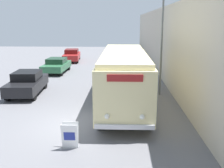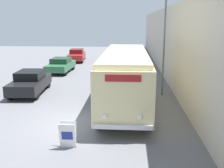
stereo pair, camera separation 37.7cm
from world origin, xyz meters
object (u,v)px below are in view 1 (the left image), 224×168
(parked_car_mid, at_px, (57,65))
(parked_car_far, at_px, (72,55))
(vintage_bus, at_px, (124,75))
(sign_board, at_px, (70,136))
(parked_car_near, at_px, (27,83))
(streetlamp, at_px, (162,28))

(parked_car_mid, relative_size, parked_car_far, 0.90)
(vintage_bus, xyz_separation_m, sign_board, (-2.12, -5.52, -1.32))
(sign_board, bearing_deg, parked_car_mid, 105.63)
(vintage_bus, bearing_deg, parked_car_near, 161.25)
(parked_car_near, relative_size, parked_car_far, 0.93)
(streetlamp, relative_size, parked_car_near, 1.50)
(parked_car_far, bearing_deg, parked_car_mid, -95.88)
(parked_car_near, bearing_deg, parked_car_far, 85.78)
(sign_board, distance_m, parked_car_near, 8.93)
(sign_board, relative_size, streetlamp, 0.15)
(parked_car_mid, bearing_deg, parked_car_near, -89.39)
(sign_board, xyz_separation_m, parked_car_mid, (-4.33, 15.50, 0.23))
(parked_car_mid, bearing_deg, sign_board, -73.03)
(streetlamp, distance_m, parked_car_mid, 12.27)
(vintage_bus, bearing_deg, sign_board, -110.98)
(vintage_bus, bearing_deg, parked_car_mid, 122.90)
(streetlamp, bearing_deg, parked_car_mid, 139.41)
(sign_board, distance_m, parked_car_mid, 16.09)
(vintage_bus, distance_m, sign_board, 6.06)
(sign_board, height_order, streetlamp, streetlamp)
(vintage_bus, height_order, sign_board, vintage_bus)
(parked_car_mid, bearing_deg, parked_car_far, 90.85)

